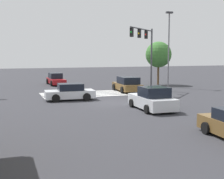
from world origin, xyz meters
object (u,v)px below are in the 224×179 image
car_5 (152,99)px  tree_corner_b (158,55)px  traffic_signal_mast (145,44)px  car_0 (56,79)px  street_light_pole_a (169,43)px  car_2 (70,92)px  car_3 (127,84)px

car_5 → tree_corner_b: size_ratio=0.81×
traffic_signal_mast → car_0: bearing=-100.6°
traffic_signal_mast → tree_corner_b: 8.39m
car_0 → traffic_signal_mast: bearing=32.2°
car_0 → street_light_pole_a: street_light_pole_a is taller
car_2 → street_light_pole_a: street_light_pole_a is taller
car_2 → street_light_pole_a: (-13.09, -6.29, 4.55)m
traffic_signal_mast → car_2: bearing=-26.1°
car_2 → tree_corner_b: size_ratio=0.77×
traffic_signal_mast → car_0: size_ratio=1.38×
traffic_signal_mast → car_5: traffic_signal_mast is taller
street_light_pole_a → car_5: bearing=56.5°
car_2 → car_5: car_5 is taller
car_0 → car_3: 11.41m
car_3 → street_light_pole_a: size_ratio=0.53×
car_0 → street_light_pole_a: bearing=56.2°
car_3 → street_light_pole_a: street_light_pole_a is taller
car_2 → street_light_pole_a: 15.22m
street_light_pole_a → traffic_signal_mast: bearing=36.2°
car_5 → street_light_pole_a: street_light_pole_a is taller
traffic_signal_mast → street_light_pole_a: (-4.66, -3.41, 0.32)m
car_2 → car_5: bearing=127.7°
tree_corner_b → car_0: bearing=-18.8°
tree_corner_b → traffic_signal_mast: bearing=52.8°
car_2 → street_light_pole_a: size_ratio=0.48×
car_5 → street_light_pole_a: (-8.52, -12.85, 4.49)m
car_0 → car_3: car_3 is taller
car_2 → tree_corner_b: (-13.47, -9.51, 3.19)m
car_2 → tree_corner_b: tree_corner_b is taller
car_5 → car_2: bearing=36.1°
car_3 → street_light_pole_a: (-6.13, -2.28, 4.48)m
car_5 → car_0: bearing=11.1°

